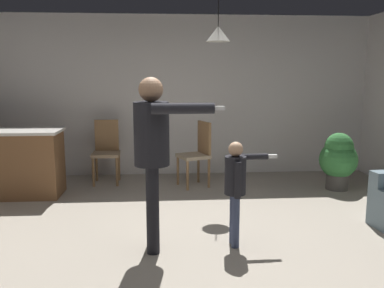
{
  "coord_description": "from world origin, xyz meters",
  "views": [
    {
      "loc": [
        -0.4,
        -3.9,
        1.71
      ],
      "look_at": [
        -0.09,
        0.31,
        1.0
      ],
      "focal_mm": 38.6,
      "sensor_mm": 36.0,
      "label": 1
    }
  ],
  "objects_px": {
    "person_child": "(236,182)",
    "dining_chair_by_counter": "(198,151)",
    "person_adult": "(153,145)",
    "potted_plant_corner": "(338,158)",
    "kitchen_counter": "(17,163)",
    "dining_chair_near_wall": "(106,149)"
  },
  "relations": [
    {
      "from": "person_child",
      "to": "dining_chair_by_counter",
      "type": "distance_m",
      "value": 2.32
    },
    {
      "from": "person_adult",
      "to": "person_child",
      "type": "bearing_deg",
      "value": 91.88
    },
    {
      "from": "person_child",
      "to": "potted_plant_corner",
      "type": "relative_size",
      "value": 1.23
    },
    {
      "from": "kitchen_counter",
      "to": "potted_plant_corner",
      "type": "height_order",
      "value": "kitchen_counter"
    },
    {
      "from": "person_adult",
      "to": "dining_chair_near_wall",
      "type": "xyz_separation_m",
      "value": [
        -0.8,
        2.66,
        -0.5
      ]
    },
    {
      "from": "person_adult",
      "to": "potted_plant_corner",
      "type": "relative_size",
      "value": 1.96
    },
    {
      "from": "dining_chair_by_counter",
      "to": "potted_plant_corner",
      "type": "height_order",
      "value": "dining_chair_by_counter"
    },
    {
      "from": "potted_plant_corner",
      "to": "person_child",
      "type": "bearing_deg",
      "value": -134.39
    },
    {
      "from": "person_child",
      "to": "potted_plant_corner",
      "type": "xyz_separation_m",
      "value": [
        1.9,
        1.94,
        -0.19
      ]
    },
    {
      "from": "person_child",
      "to": "dining_chair_near_wall",
      "type": "relative_size",
      "value": 1.06
    },
    {
      "from": "person_adult",
      "to": "dining_chair_near_wall",
      "type": "relative_size",
      "value": 1.69
    },
    {
      "from": "dining_chair_by_counter",
      "to": "potted_plant_corner",
      "type": "xyz_separation_m",
      "value": [
        2.09,
        -0.36,
        -0.07
      ]
    },
    {
      "from": "dining_chair_by_counter",
      "to": "potted_plant_corner",
      "type": "bearing_deg",
      "value": -121.33
    },
    {
      "from": "person_adult",
      "to": "person_child",
      "type": "xyz_separation_m",
      "value": [
        0.81,
        0.04,
        -0.39
      ]
    },
    {
      "from": "person_adult",
      "to": "person_child",
      "type": "distance_m",
      "value": 0.9
    },
    {
      "from": "potted_plant_corner",
      "to": "person_adult",
      "type": "bearing_deg",
      "value": -143.84
    },
    {
      "from": "person_adult",
      "to": "person_child",
      "type": "height_order",
      "value": "person_adult"
    },
    {
      "from": "kitchen_counter",
      "to": "potted_plant_corner",
      "type": "relative_size",
      "value": 1.46
    },
    {
      "from": "kitchen_counter",
      "to": "dining_chair_by_counter",
      "type": "bearing_deg",
      "value": 8.01
    },
    {
      "from": "kitchen_counter",
      "to": "dining_chair_by_counter",
      "type": "height_order",
      "value": "dining_chair_by_counter"
    },
    {
      "from": "person_child",
      "to": "potted_plant_corner",
      "type": "distance_m",
      "value": 2.73
    },
    {
      "from": "kitchen_counter",
      "to": "person_child",
      "type": "height_order",
      "value": "person_child"
    }
  ]
}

